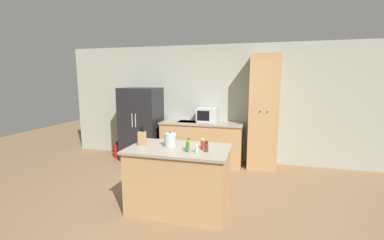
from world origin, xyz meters
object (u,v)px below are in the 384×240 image
knife_block (142,138)px  spice_bottle_amber_oil (189,145)px  spice_bottle_tall_dark (197,149)px  kettle (170,140)px  microwave (207,115)px  spice_bottle_pale_salt (203,144)px  spice_bottle_green_herb (206,147)px  pantry_cabinet (263,112)px  refrigerator (142,124)px  spice_bottle_short_red (188,147)px  fire_extinguisher (117,151)px

knife_block → spice_bottle_amber_oil: bearing=-7.3°
knife_block → spice_bottle_tall_dark: (0.85, -0.16, -0.06)m
knife_block → kettle: (0.41, 0.05, -0.01)m
microwave → spice_bottle_pale_salt: 2.21m
knife_block → spice_bottle_green_herb: knife_block is taller
pantry_cabinet → knife_block: (-1.69, -2.17, -0.16)m
refrigerator → microwave: refrigerator is taller
knife_block → spice_bottle_short_red: (0.72, -0.15, -0.05)m
spice_bottle_tall_dark → spice_bottle_amber_oil: bearing=152.7°
microwave → knife_block: bearing=-102.5°
microwave → fire_extinguisher: size_ratio=1.12×
kettle → microwave: bearing=87.8°
spice_bottle_tall_dark → spice_bottle_pale_salt: size_ratio=0.78×
pantry_cabinet → spice_bottle_tall_dark: bearing=-109.8°
pantry_cabinet → spice_bottle_tall_dark: (-0.84, -2.33, -0.21)m
spice_bottle_green_herb → knife_block: bearing=175.0°
kettle → spice_bottle_short_red: bearing=-32.7°
refrigerator → spice_bottle_short_red: size_ratio=12.73×
microwave → spice_bottle_tall_dark: (0.35, -2.39, -0.11)m
refrigerator → kettle: bearing=-54.7°
knife_block → fire_extinguisher: bearing=129.9°
spice_bottle_amber_oil → kettle: bearing=156.0°
spice_bottle_tall_dark → spice_bottle_short_red: 0.13m
knife_block → fire_extinguisher: knife_block is taller
refrigerator → fire_extinguisher: bearing=-163.5°
microwave → spice_bottle_short_red: size_ratio=3.42×
spice_bottle_tall_dark → spice_bottle_amber_oil: spice_bottle_amber_oil is taller
microwave → spice_bottle_green_herb: (0.46, -2.32, -0.10)m
pantry_cabinet → kettle: (-1.28, -2.13, -0.17)m
refrigerator → microwave: size_ratio=3.73×
spice_bottle_short_red → fire_extinguisher: spice_bottle_short_red is taller
spice_bottle_tall_dark → fire_extinguisher: (-2.45, 2.07, -0.78)m
spice_bottle_short_red → fire_extinguisher: (-2.33, 2.07, -0.79)m
knife_block → fire_extinguisher: size_ratio=0.75×
spice_bottle_tall_dark → spice_bottle_short_red: (-0.13, 0.00, 0.01)m
spice_bottle_pale_salt → kettle: size_ratio=0.65×
knife_block → kettle: bearing=6.4°
spice_bottle_short_red → spice_bottle_pale_salt: spice_bottle_pale_salt is taller
knife_block → spice_bottle_pale_salt: 0.88m
refrigerator → spice_bottle_tall_dark: (1.88, -2.24, 0.13)m
spice_bottle_amber_oil → spice_bottle_short_red: bearing=-90.5°
pantry_cabinet → spice_bottle_green_herb: (-0.73, -2.26, -0.20)m
refrigerator → spice_bottle_amber_oil: size_ratio=9.43×
microwave → knife_block: size_ratio=1.49×
spice_bottle_amber_oil → spice_bottle_pale_salt: (0.15, 0.16, -0.02)m
refrigerator → spice_bottle_short_red: 2.85m
refrigerator → fire_extinguisher: (-0.57, -0.17, -0.65)m
microwave → spice_bottle_green_herb: 2.37m
spice_bottle_amber_oil → fire_extinguisher: spice_bottle_amber_oil is taller
spice_bottle_tall_dark → spice_bottle_pale_salt: bearing=82.7°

